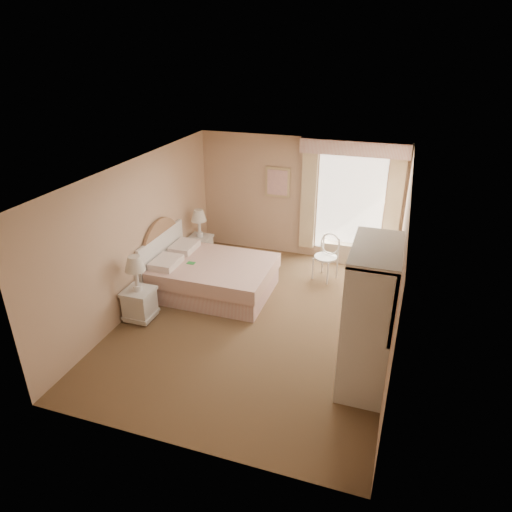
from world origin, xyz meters
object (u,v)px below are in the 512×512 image
(round_table, at_px, (380,250))
(cafe_chair, at_px, (328,253))
(nightstand_far, at_px, (200,241))
(bed, at_px, (209,275))
(nightstand_near, at_px, (139,296))
(armoire, at_px, (368,328))

(round_table, bearing_deg, cafe_chair, -149.57)
(nightstand_far, distance_m, round_table, 3.64)
(bed, distance_m, nightstand_near, 1.40)
(cafe_chair, bearing_deg, round_table, 52.56)
(nightstand_near, bearing_deg, cafe_chair, 42.32)
(nightstand_near, relative_size, cafe_chair, 1.25)
(bed, relative_size, armoire, 1.06)
(nightstand_near, bearing_deg, round_table, 39.54)
(cafe_chair, bearing_deg, bed, -125.68)
(round_table, relative_size, armoire, 0.37)
(nightstand_far, bearing_deg, bed, -58.92)
(cafe_chair, distance_m, armoire, 2.96)
(bed, height_order, cafe_chair, bed)
(nightstand_near, height_order, cafe_chair, nightstand_near)
(armoire, bearing_deg, round_table, 91.09)
(round_table, xyz_separation_m, cafe_chair, (-0.94, -0.55, 0.03))
(cafe_chair, relative_size, armoire, 0.45)
(nightstand_far, relative_size, cafe_chair, 1.21)
(nightstand_near, height_order, round_table, nightstand_near)
(nightstand_near, relative_size, nightstand_far, 1.03)
(nightstand_near, xyz_separation_m, armoire, (3.65, -0.35, 0.39))
(bed, bearing_deg, round_table, 31.62)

